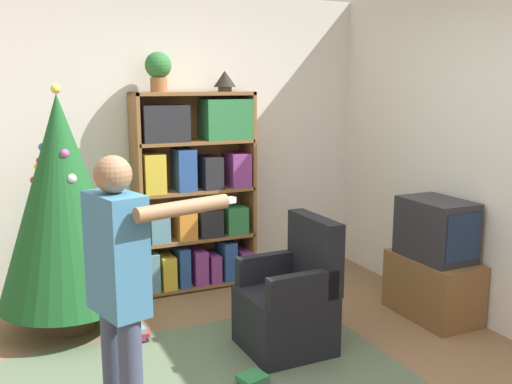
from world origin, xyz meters
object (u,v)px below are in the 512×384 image
christmas_tree (63,201)px  television (436,229)px  bookshelf (196,193)px  armchair (290,304)px  standing_person (120,286)px  potted_plant (158,69)px  table_lamp (225,80)px

christmas_tree → television: bearing=-20.1°
bookshelf → christmas_tree: 1.26m
bookshelf → armchair: bearing=-82.6°
standing_person → potted_plant: bearing=143.9°
bookshelf → table_lamp: 1.03m
television → table_lamp: table_lamp is taller
bookshelf → potted_plant: potted_plant is taller
television → standing_person: size_ratio=0.38×
television → potted_plant: size_ratio=1.72×
standing_person → potted_plant: potted_plant is taller
standing_person → christmas_tree: bearing=166.5°
bookshelf → standing_person: 2.41m
bookshelf → standing_person: size_ratio=1.16×
bookshelf → television: (1.46, -1.42, -0.15)m
armchair → television: bearing=89.9°
armchair → potted_plant: potted_plant is taller
television → table_lamp: size_ratio=2.83×
standing_person → television: bearing=90.0°
christmas_tree → table_lamp: size_ratio=9.08×
bookshelf → television: 2.05m
christmas_tree → armchair: (1.35, -0.98, -0.65)m
television → standing_person: standing_person is taller
armchair → potted_plant: 2.22m
armchair → table_lamp: size_ratio=4.60×
potted_plant → standing_person: bearing=-110.3°
standing_person → potted_plant: 2.53m
television → table_lamp: bearing=129.2°
bookshelf → potted_plant: 1.12m
bookshelf → table_lamp: bearing=2.5°
table_lamp → potted_plant: bearing=180.0°
christmas_tree → standing_person: (0.07, -1.68, -0.09)m
television → armchair: bearing=-179.3°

